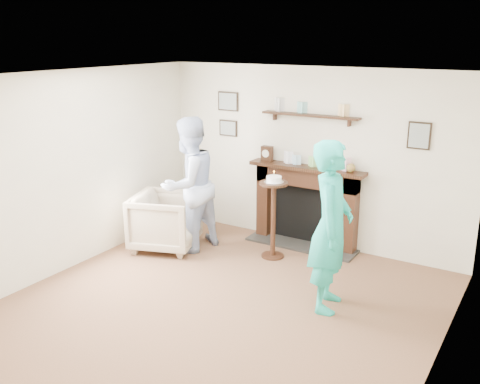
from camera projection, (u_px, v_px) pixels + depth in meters
name	position (u px, v px, depth m)	size (l,w,h in m)	color
ground	(211.00, 314.00, 5.76)	(5.00, 5.00, 0.00)	brown
room_shell	(244.00, 155.00, 5.87)	(4.54, 5.02, 2.52)	silver
armchair	(167.00, 247.00, 7.58)	(0.85, 0.87, 0.79)	tan
man	(191.00, 248.00, 7.55)	(0.90, 0.70, 1.86)	silver
woman	(327.00, 306.00, 5.94)	(0.68, 0.45, 1.87)	#1EAFA7
pedestal_table	(273.00, 205.00, 7.06)	(0.38, 0.38, 1.20)	black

